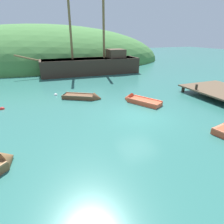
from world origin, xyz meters
The scene contains 7 objects.
ground_plane centered at (0.00, 0.00, 0.00)m, with size 120.00×120.00×0.00m, color #2D6B60.
shore_hill centered at (-3.90, 29.31, 0.00)m, with size 46.74×26.28×13.50m, color #477F3D.
sailing_ship centered at (1.30, 15.23, 0.80)m, with size 15.62×4.01×12.32m.
rowboat_portside centered at (1.35, 2.44, 0.10)m, with size 2.40×3.28×1.01m.
rowboat_far centered at (-2.35, 4.91, 0.09)m, with size 3.28×2.52×0.93m.
buoy_red centered at (-8.43, 4.77, 0.00)m, with size 0.33×0.33×0.33m, color red.
buoy_white centered at (-4.48, 6.81, 0.00)m, with size 0.33×0.33×0.33m, color white.
Camera 1 is at (-5.85, -9.80, 4.92)m, focal length 30.24 mm.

